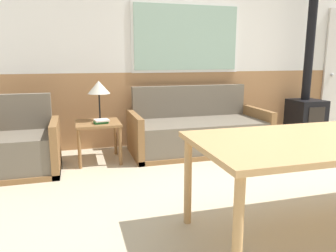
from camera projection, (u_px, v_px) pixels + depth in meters
ground_plane at (327, 212)px, 2.80m from camera, size 16.00×16.00×0.00m
wall_back at (209, 53)px, 4.98m from camera, size 7.20×0.09×2.70m
couch at (198, 133)px, 4.57m from camera, size 1.88×0.87×0.89m
armchair at (21, 150)px, 3.71m from camera, size 0.83×0.74×0.88m
side_table at (98, 128)px, 4.11m from camera, size 0.54×0.54×0.51m
table_lamp at (99, 88)px, 4.10m from camera, size 0.28×0.28×0.51m
book_stack at (101, 121)px, 4.00m from camera, size 0.19×0.18×0.05m
wood_stove at (307, 101)px, 5.14m from camera, size 0.47×0.48×2.52m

